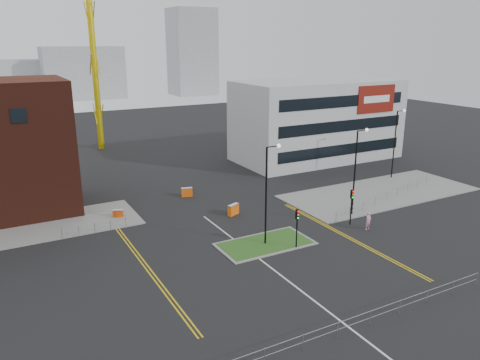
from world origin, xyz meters
name	(u,v)px	position (x,y,z in m)	size (l,w,h in m)	color
ground	(299,289)	(0.00, 0.00, 0.00)	(200.00, 200.00, 0.00)	black
pavement_right	(380,193)	(22.00, 14.00, 0.06)	(24.00, 10.00, 0.12)	slate
island_kerb	(265,244)	(2.00, 8.00, 0.04)	(8.60, 4.60, 0.08)	slate
grass_island	(265,244)	(2.00, 8.00, 0.06)	(8.00, 4.00, 0.12)	#21511B
office_block	(317,120)	(26.01, 31.97, 6.00)	(25.00, 12.20, 12.00)	#B4B7BA
streetlamp_island	(268,187)	(2.22, 8.00, 5.41)	(1.46, 0.36, 9.18)	black
streetlamp_right_near	(357,165)	(14.22, 10.00, 5.41)	(1.46, 0.36, 9.18)	black
streetlamp_right_far	(396,138)	(28.22, 18.00, 5.41)	(1.46, 0.36, 9.18)	black
traffic_light_island	(297,221)	(4.00, 5.98, 2.57)	(0.28, 0.33, 3.65)	black
traffic_light_right	(352,200)	(12.00, 7.98, 2.57)	(0.28, 0.33, 3.65)	black
railing_front	(355,320)	(0.00, -6.00, 0.78)	(24.05, 0.05, 1.10)	gray
railing_left	(95,226)	(-11.00, 18.00, 0.74)	(6.05, 0.05, 1.10)	gray
railing_right	(387,195)	(20.50, 11.50, 0.78)	(19.05, 5.05, 1.10)	gray
centre_line	(284,277)	(0.00, 2.00, 0.01)	(0.15, 30.00, 0.01)	silver
yellow_left_a	(140,262)	(-9.00, 10.00, 0.01)	(0.12, 24.00, 0.01)	gold
yellow_left_b	(144,261)	(-8.70, 10.00, 0.01)	(0.12, 24.00, 0.01)	gold
yellow_right_a	(344,236)	(9.50, 6.00, 0.01)	(0.12, 20.00, 0.01)	gold
yellow_right_b	(346,235)	(9.80, 6.00, 0.01)	(0.12, 20.00, 0.01)	gold
skyline_b	(83,73)	(10.00, 130.00, 8.00)	(24.00, 12.00, 16.00)	gray
skyline_c	(192,52)	(45.00, 125.00, 14.00)	(14.00, 12.00, 28.00)	gray
skyline_d	(19,79)	(-8.00, 140.00, 6.00)	(30.00, 12.00, 12.00)	gray
pedestrian	(368,221)	(12.61, 6.15, 0.91)	(0.67, 0.44, 1.83)	pink
barrier_left	(118,213)	(-8.00, 20.99, 0.48)	(1.10, 0.74, 0.88)	#CC3B0B
barrier_mid	(187,192)	(0.96, 24.00, 0.59)	(1.35, 0.75, 1.08)	#DB510C
barrier_right	(233,209)	(2.95, 16.00, 0.63)	(1.44, 0.98, 1.16)	orange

